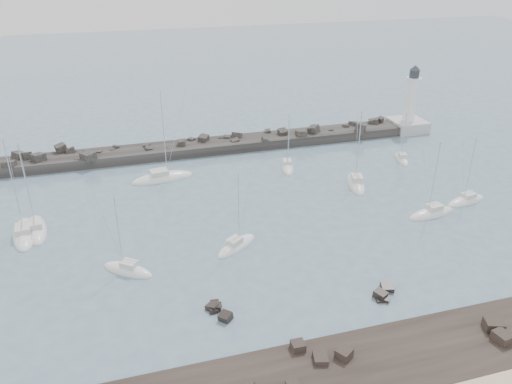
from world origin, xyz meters
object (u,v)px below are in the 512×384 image
sailboat_3 (36,230)px  sailboat_10 (466,201)px  sailboat_6 (287,167)px  sailboat_7 (236,246)px  sailboat_9 (356,184)px  sailboat_5 (128,270)px  lighthouse (408,116)px  sailboat_4 (163,179)px  sailboat_1 (24,234)px  sailboat_11 (401,160)px  sailboat_8 (431,214)px

sailboat_3 → sailboat_10: (63.06, -9.09, -0.02)m
sailboat_6 → sailboat_10: sailboat_10 is taller
sailboat_7 → sailboat_9: sailboat_9 is taller
sailboat_5 → sailboat_6: sailboat_6 is taller
sailboat_7 → sailboat_6: bearing=56.5°
sailboat_5 → sailboat_9: size_ratio=0.82×
lighthouse → sailboat_4: 54.61m
sailboat_5 → sailboat_9: sailboat_9 is taller
sailboat_9 → sailboat_3: bearing=-178.5°
sailboat_3 → sailboat_5: 17.76m
sailboat_1 → sailboat_10: size_ratio=1.27×
sailboat_4 → sailboat_5: size_ratio=1.49×
sailboat_5 → sailboat_9: (37.77, 14.68, 0.02)m
sailboat_1 → sailboat_11: 64.45m
sailboat_4 → sailboat_7: size_ratio=1.46×
sailboat_4 → sailboat_8: 43.61m
sailboat_9 → sailboat_11: bearing=29.5°
sailboat_7 → sailboat_10: (37.33, 2.63, -0.00)m
lighthouse → sailboat_4: bearing=-168.6°
sailboat_1 → sailboat_8: (57.00, -10.42, 0.00)m
sailboat_1 → sailboat_7: (27.20, -10.97, -0.01)m
sailboat_4 → sailboat_5: 26.76m
sailboat_6 → sailboat_7: (-15.07, -22.74, -0.00)m
sailboat_9 → sailboat_10: bearing=-37.4°
lighthouse → sailboat_10: size_ratio=1.25×
sailboat_3 → sailboat_10: 63.71m
sailboat_1 → sailboat_8: bearing=-10.4°
sailboat_8 → sailboat_9: (-6.08, 12.47, 0.02)m
sailboat_11 → sailboat_6: bearing=173.5°
sailboat_8 → sailboat_11: size_ratio=1.27×
sailboat_8 → sailboat_10: size_ratio=1.08×
sailboat_1 → sailboat_7: size_ratio=1.31×
sailboat_3 → sailboat_6: sailboat_3 is taller
sailboat_8 → sailboat_4: bearing=147.3°
sailboat_4 → sailboat_9: bearing=-19.9°
sailboat_3 → sailboat_11: 62.89m
sailboat_1 → sailboat_6: sailboat_1 is taller
sailboat_1 → sailboat_4: (20.32, 13.15, 0.00)m
sailboat_10 → sailboat_11: size_ratio=1.18×
sailboat_5 → sailboat_6: 37.99m
sailboat_4 → sailboat_6: sailboat_4 is taller
sailboat_1 → sailboat_7: 29.33m
lighthouse → sailboat_4: size_ratio=0.89×
sailboat_3 → sailboat_1: bearing=-153.0°
sailboat_3 → sailboat_4: bearing=33.4°
sailboat_6 → sailboat_10: size_ratio=0.95×
lighthouse → sailboat_3: (-72.30, -23.20, -2.94)m
lighthouse → sailboat_1: size_ratio=0.99×
sailboat_3 → sailboat_9: sailboat_3 is taller
sailboat_11 → sailboat_5: bearing=-156.6°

